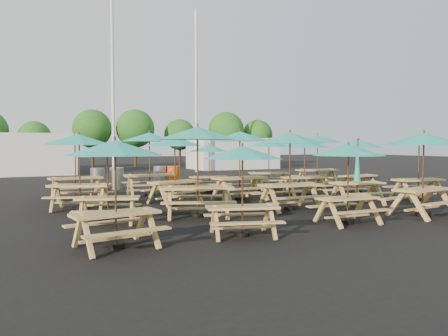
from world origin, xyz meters
name	(u,v)px	position (x,y,z in m)	size (l,w,h in m)	color
ground	(241,199)	(0.00, 0.00, 0.00)	(120.00, 120.00, 0.00)	black
picnic_unit_0	(115,154)	(-5.78, -5.82, 1.86)	(2.24, 2.24, 2.15)	#A67C4A
picnic_unit_1	(107,155)	(-5.42, -2.99, 1.78)	(2.35, 2.35, 2.06)	#A67C4A
picnic_unit_2	(79,144)	(-5.78, -0.15, 2.06)	(2.72, 2.72, 2.38)	#A67C4A
picnic_unit_3	(75,143)	(-5.58, 2.79, 2.11)	(2.41, 2.41, 2.44)	#A67C4A
picnic_unit_4	(242,157)	(-3.00, -5.87, 1.76)	(2.27, 2.27, 2.04)	#A67C4A
picnic_unit_5	(198,138)	(-2.93, -3.01, 2.22)	(2.95, 2.95, 2.57)	#A67C4A
picnic_unit_6	(175,145)	(-2.61, -0.08, 2.02)	(2.65, 2.65, 2.34)	#A67C4A
picnic_unit_7	(149,141)	(-2.79, 2.55, 2.20)	(2.46, 2.46, 2.55)	#A67C4A
picnic_unit_8	(348,155)	(0.19, -5.65, 1.79)	(1.88, 1.88, 2.07)	#A67C4A
picnic_unit_9	(290,143)	(0.17, -3.00, 2.11)	(2.26, 2.26, 2.44)	#A67C4A
picnic_unit_10	(240,140)	(-0.15, -0.19, 2.21)	(2.50, 2.50, 2.55)	#A67C4A
picnic_unit_11	(209,151)	(-0.15, 2.68, 1.78)	(2.05, 2.05, 2.06)	#A67C4A
picnic_unit_12	(424,144)	(2.93, -5.62, 2.07)	(2.47, 2.47, 2.40)	#A67C4A
picnic_unit_13	(357,177)	(2.93, -2.94, 0.94)	(2.03, 1.85, 2.28)	#A67C4A
picnic_unit_14	(305,147)	(2.88, 0.01, 1.95)	(2.32, 2.32, 2.26)	#A67C4A
picnic_unit_15	(269,146)	(2.92, 2.86, 1.98)	(2.54, 2.54, 2.29)	#A67C4A
picnic_unit_17	(419,145)	(5.73, -3.05, 2.04)	(2.40, 2.40, 2.36)	#A67C4A
picnic_unit_18	(359,147)	(5.53, -0.14, 1.94)	(2.33, 2.33, 2.25)	#A67C4A
picnic_unit_19	(317,142)	(5.59, 2.78, 2.19)	(2.65, 2.65, 2.53)	#A67C4A
waste_bin_0	(98,179)	(-4.35, 5.48, 0.50)	(0.62, 0.62, 1.00)	gray
waste_bin_1	(117,178)	(-3.49, 5.63, 0.50)	(0.62, 0.62, 1.00)	gray
waste_bin_2	(160,177)	(-1.39, 5.78, 0.50)	(0.62, 0.62, 1.00)	gray
waste_bin_3	(173,177)	(-0.78, 5.64, 0.50)	(0.62, 0.62, 1.00)	#E7540D
mast_0	(113,83)	(-2.00, 14.00, 6.00)	(0.20, 0.20, 12.00)	silver
mast_1	(196,91)	(4.50, 16.00, 6.00)	(0.20, 0.20, 12.00)	silver
event_tent_0	(11,154)	(-8.00, 18.00, 1.40)	(8.00, 4.00, 2.80)	silver
event_tent_1	(233,153)	(9.00, 19.00, 1.30)	(7.00, 4.00, 2.60)	silver
tree_2	(35,137)	(-6.39, 23.65, 2.62)	(2.59, 2.59, 3.93)	#382314
tree_3	(92,129)	(-1.75, 24.72, 3.41)	(3.36, 3.36, 5.09)	#382314
tree_4	(135,129)	(1.90, 24.26, 3.46)	(3.41, 3.41, 5.17)	#382314
tree_5	(180,135)	(6.22, 24.67, 2.97)	(2.94, 2.94, 4.45)	#382314
tree_6	(226,130)	(10.23, 22.90, 3.43)	(3.38, 3.38, 5.13)	#382314
tree_7	(257,135)	(13.63, 22.92, 2.99)	(2.95, 2.95, 4.48)	#382314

